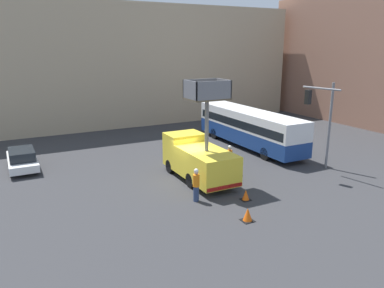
{
  "coord_description": "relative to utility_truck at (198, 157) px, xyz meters",
  "views": [
    {
      "loc": [
        -10.24,
        -20.44,
        8.49
      ],
      "look_at": [
        0.7,
        0.67,
        2.18
      ],
      "focal_mm": 35.0,
      "sensor_mm": 36.0,
      "label": 1
    }
  ],
  "objects": [
    {
      "name": "utility_truck",
      "position": [
        0.0,
        0.0,
        0.0
      ],
      "size": [
        2.45,
        6.2,
        6.52
      ],
      "color": "yellow",
      "rests_on": "ground_plane"
    },
    {
      "name": "road_worker_near_truck",
      "position": [
        -1.76,
        -3.02,
        -0.55
      ],
      "size": [
        0.38,
        0.38,
        1.91
      ],
      "rotation": [
        0.0,
        0.0,
        5.57
      ],
      "color": "navy",
      "rests_on": "ground_plane"
    },
    {
      "name": "city_bus",
      "position": [
        7.71,
        5.17,
        0.31
      ],
      "size": [
        2.61,
        12.16,
        3.13
      ],
      "rotation": [
        0.0,
        0.0,
        1.66
      ],
      "color": "navy",
      "rests_on": "ground_plane"
    },
    {
      "name": "building_backdrop_far",
      "position": [
        -0.7,
        22.17,
        4.83
      ],
      "size": [
        44.0,
        10.0,
        12.7
      ],
      "color": "tan",
      "rests_on": "ground_plane"
    },
    {
      "name": "parked_car_curbside",
      "position": [
        -9.99,
        7.64,
        -0.79
      ],
      "size": [
        1.86,
        4.78,
        1.43
      ],
      "color": "silver",
      "rests_on": "ground_plane"
    },
    {
      "name": "traffic_cone_mid_road",
      "position": [
        0.79,
        -4.19,
        -1.24
      ],
      "size": [
        0.53,
        0.53,
        0.6
      ],
      "color": "black",
      "rests_on": "ground_plane"
    },
    {
      "name": "traffic_cone_near_truck",
      "position": [
        -0.64,
        -6.37,
        -1.2
      ],
      "size": [
        0.6,
        0.6,
        0.69
      ],
      "color": "black",
      "rests_on": "ground_plane"
    },
    {
      "name": "traffic_light_pole",
      "position": [
        8.22,
        -2.3,
        2.53
      ],
      "size": [
        3.01,
        2.76,
        6.05
      ],
      "color": "slate",
      "rests_on": "ground_plane"
    },
    {
      "name": "road_worker_directing",
      "position": [
        2.56,
        0.25,
        -0.55
      ],
      "size": [
        0.38,
        0.38,
        1.92
      ],
      "rotation": [
        0.0,
        0.0,
        2.8
      ],
      "color": "navy",
      "rests_on": "ground_plane"
    },
    {
      "name": "ground_plane",
      "position": [
        -0.7,
        0.21,
        -1.52
      ],
      "size": [
        120.0,
        120.0,
        0.0
      ],
      "primitive_type": "plane",
      "color": "#333335"
    }
  ]
}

